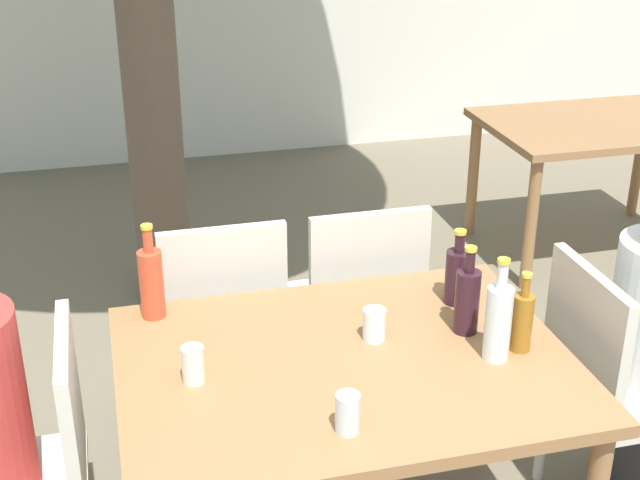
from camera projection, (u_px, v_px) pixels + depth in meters
name	position (u px, v px, depth m)	size (l,w,h in m)	color
dining_table_front	(345.00, 384.00, 2.61)	(1.31, 0.98, 0.74)	#996B42
dining_table_back	(597.00, 138.00, 4.75)	(1.19, 0.84, 0.74)	#996B42
patio_chair_0	(36.00, 467.00, 2.46)	(0.44, 0.44, 0.93)	beige
patio_chair_1	(610.00, 379.00, 2.86)	(0.44, 0.44, 0.93)	beige
patio_chair_2	(222.00, 315.00, 3.24)	(0.44, 0.44, 0.93)	beige
patio_chair_3	(360.00, 298.00, 3.35)	(0.44, 0.44, 0.93)	beige
wine_bottle_0	(457.00, 275.00, 2.85)	(0.08, 0.08, 0.26)	#331923
wine_bottle_1	(467.00, 299.00, 2.68)	(0.08, 0.08, 0.28)	#331923
soda_bottle_2	(151.00, 281.00, 2.76)	(0.08, 0.08, 0.31)	#DB4C2D
amber_bottle_3	(522.00, 320.00, 2.59)	(0.06, 0.06, 0.25)	#9E661E
water_bottle_4	(498.00, 320.00, 2.53)	(0.08, 0.08, 0.32)	silver
drinking_glass_0	(193.00, 364.00, 2.46)	(0.06, 0.06, 0.11)	silver
drinking_glass_1	(374.00, 324.00, 2.66)	(0.07, 0.07, 0.10)	white
drinking_glass_2	(348.00, 413.00, 2.25)	(0.06, 0.06, 0.11)	silver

